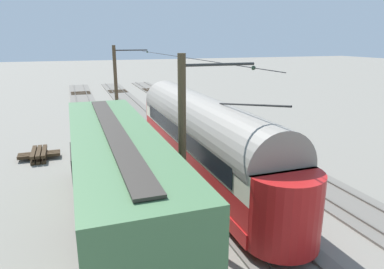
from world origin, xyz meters
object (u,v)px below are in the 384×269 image
at_px(catenary_pole_mid_near, 185,145).
at_px(spare_tie_stack, 39,155).
at_px(coach_adjacent, 116,177).
at_px(catenary_pole_foreground, 117,85).
at_px(vintage_streetcar, 202,135).

relative_size(catenary_pole_mid_near, spare_tie_stack, 2.77).
xyz_separation_m(coach_adjacent, catenary_pole_foreground, (-2.33, -16.61, 1.32)).
xyz_separation_m(catenary_pole_foreground, catenary_pole_mid_near, (0.00, 17.65, 0.00)).
bearing_deg(coach_adjacent, spare_tie_stack, -70.89).
relative_size(coach_adjacent, catenary_pole_mid_near, 1.98).
bearing_deg(vintage_streetcar, catenary_pole_foreground, -78.25).
height_order(coach_adjacent, catenary_pole_foreground, catenary_pole_foreground).
height_order(coach_adjacent, spare_tie_stack, coach_adjacent).
relative_size(vintage_streetcar, coach_adjacent, 1.33).
height_order(vintage_streetcar, catenary_pole_mid_near, catenary_pole_mid_near).
relative_size(vintage_streetcar, catenary_pole_mid_near, 2.63).
bearing_deg(catenary_pole_foreground, coach_adjacent, 82.02).
bearing_deg(vintage_streetcar, catenary_pole_mid_near, 62.97).
distance_m(catenary_pole_foreground, spare_tie_stack, 9.39).
distance_m(coach_adjacent, spare_tie_stack, 10.70).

